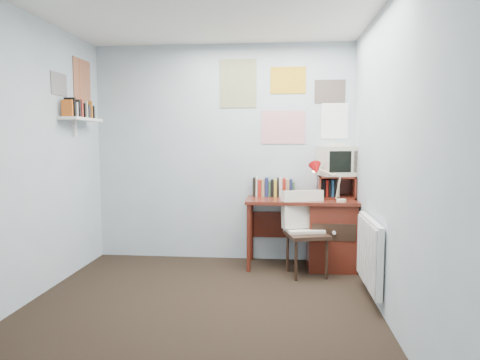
{
  "coord_description": "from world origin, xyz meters",
  "views": [
    {
      "loc": [
        0.66,
        -3.21,
        1.41
      ],
      "look_at": [
        0.28,
        0.96,
        1.01
      ],
      "focal_mm": 32.0,
      "sensor_mm": 36.0,
      "label": 1
    }
  ],
  "objects_px": {
    "desk": "(325,231)",
    "desk_chair": "(307,235)",
    "crt_tv": "(338,160)",
    "radiator": "(370,253)",
    "desk_lamp": "(342,184)",
    "tv_riser": "(336,187)",
    "wall_shelf": "(81,119)"
  },
  "relations": [
    {
      "from": "desk_lamp",
      "to": "radiator",
      "type": "height_order",
      "value": "desk_lamp"
    },
    {
      "from": "desk",
      "to": "desk_chair",
      "type": "height_order",
      "value": "desk_chair"
    },
    {
      "from": "desk_chair",
      "to": "radiator",
      "type": "relative_size",
      "value": 1.06
    },
    {
      "from": "crt_tv",
      "to": "radiator",
      "type": "bearing_deg",
      "value": -97.64
    },
    {
      "from": "tv_riser",
      "to": "wall_shelf",
      "type": "xyz_separation_m",
      "value": [
        -2.69,
        -0.49,
        0.74
      ]
    },
    {
      "from": "desk",
      "to": "wall_shelf",
      "type": "distance_m",
      "value": 2.87
    },
    {
      "from": "desk",
      "to": "wall_shelf",
      "type": "relative_size",
      "value": 1.94
    },
    {
      "from": "tv_riser",
      "to": "radiator",
      "type": "bearing_deg",
      "value": -80.72
    },
    {
      "from": "crt_tv",
      "to": "wall_shelf",
      "type": "distance_m",
      "value": 2.79
    },
    {
      "from": "tv_riser",
      "to": "radiator",
      "type": "height_order",
      "value": "tv_riser"
    },
    {
      "from": "desk_lamp",
      "to": "radiator",
      "type": "xyz_separation_m",
      "value": [
        0.15,
        -0.76,
        -0.52
      ]
    },
    {
      "from": "desk_chair",
      "to": "desk_lamp",
      "type": "bearing_deg",
      "value": 4.94
    },
    {
      "from": "tv_riser",
      "to": "desk_chair",
      "type": "bearing_deg",
      "value": -129.34
    },
    {
      "from": "desk",
      "to": "desk_chair",
      "type": "bearing_deg",
      "value": -126.04
    },
    {
      "from": "desk_lamp",
      "to": "radiator",
      "type": "relative_size",
      "value": 0.46
    },
    {
      "from": "desk",
      "to": "crt_tv",
      "type": "bearing_deg",
      "value": 44.33
    },
    {
      "from": "desk",
      "to": "desk_chair",
      "type": "xyz_separation_m",
      "value": [
        -0.22,
        -0.3,
        0.02
      ]
    },
    {
      "from": "desk_chair",
      "to": "desk_lamp",
      "type": "relative_size",
      "value": 2.33
    },
    {
      "from": "desk",
      "to": "wall_shelf",
      "type": "bearing_deg",
      "value": -171.6
    },
    {
      "from": "wall_shelf",
      "to": "desk",
      "type": "bearing_deg",
      "value": 8.4
    },
    {
      "from": "desk",
      "to": "desk_chair",
      "type": "relative_size",
      "value": 1.41
    },
    {
      "from": "crt_tv",
      "to": "radiator",
      "type": "height_order",
      "value": "crt_tv"
    },
    {
      "from": "crt_tv",
      "to": "radiator",
      "type": "relative_size",
      "value": 0.47
    },
    {
      "from": "desk",
      "to": "tv_riser",
      "type": "xyz_separation_m",
      "value": [
        0.12,
        0.11,
        0.48
      ]
    },
    {
      "from": "desk_lamp",
      "to": "desk_chair",
      "type": "bearing_deg",
      "value": -141.89
    },
    {
      "from": "desk",
      "to": "radiator",
      "type": "xyz_separation_m",
      "value": [
        0.29,
        -0.93,
        0.01
      ]
    },
    {
      "from": "desk",
      "to": "desk_lamp",
      "type": "height_order",
      "value": "desk_lamp"
    },
    {
      "from": "desk_chair",
      "to": "radiator",
      "type": "xyz_separation_m",
      "value": [
        0.51,
        -0.62,
        -0.01
      ]
    },
    {
      "from": "desk_lamp",
      "to": "crt_tv",
      "type": "relative_size",
      "value": 0.97
    },
    {
      "from": "crt_tv",
      "to": "desk_chair",
      "type": "bearing_deg",
      "value": -145.19
    },
    {
      "from": "desk_lamp",
      "to": "crt_tv",
      "type": "xyz_separation_m",
      "value": [
        -0.01,
        0.3,
        0.25
      ]
    },
    {
      "from": "tv_riser",
      "to": "crt_tv",
      "type": "distance_m",
      "value": 0.3
    }
  ]
}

